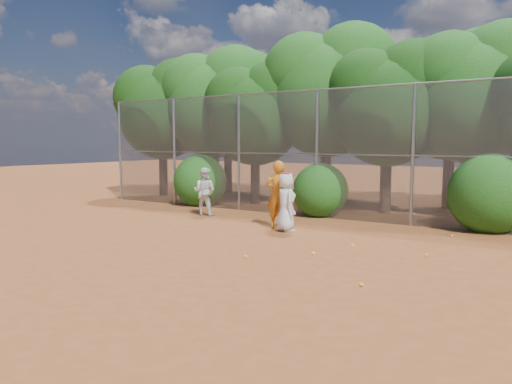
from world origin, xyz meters
The scene contains 23 objects.
ground centered at (0.00, 0.00, 0.00)m, with size 80.00×80.00×0.00m, color brown.
fence_back centered at (-0.12, 6.00, 2.05)m, with size 20.05×0.09×4.03m.
tree_0 centered at (-9.44, 8.04, 3.93)m, with size 4.38×3.81×6.00m.
tree_1 centered at (-6.94, 8.54, 4.16)m, with size 4.64×4.03×6.35m.
tree_2 centered at (-4.45, 7.83, 3.58)m, with size 3.99×3.47×5.47m.
tree_3 centered at (-1.94, 8.84, 4.40)m, with size 4.89×4.26×6.70m.
tree_4 centered at (0.55, 8.24, 3.76)m, with size 4.19×3.64×5.73m.
tree_5 centered at (3.06, 9.04, 4.05)m, with size 4.51×3.92×6.17m.
tree_9 centered at (-7.94, 10.84, 4.34)m, with size 4.83×4.20×6.62m.
tree_10 centered at (-2.93, 11.05, 4.63)m, with size 5.15×4.48×7.06m.
tree_11 centered at (2.06, 10.64, 4.16)m, with size 4.64×4.03×6.35m.
bush_0 centered at (-6.00, 6.30, 1.00)m, with size 2.00×2.00×2.00m, color #164B12.
bush_1 centered at (-1.00, 6.30, 0.90)m, with size 1.80×1.80×1.80m, color #164B12.
bush_2 centered at (4.00, 6.30, 1.10)m, with size 2.20×2.20×2.20m, color #164B12.
player_yellow centered at (-0.92, 3.50, 0.94)m, with size 0.89×0.68×1.88m.
player_teen centered at (-0.56, 3.29, 0.79)m, with size 0.91×0.87×1.59m.
player_white centered at (-4.23, 4.37, 0.78)m, with size 0.90×0.80×1.56m.
ball_0 centered at (3.39, 2.31, 0.03)m, with size 0.07×0.07×0.07m, color yellow.
ball_1 centered at (1.71, 2.38, 0.03)m, with size 0.07×0.07×0.07m, color yellow.
ball_2 centered at (3.04, -0.49, 0.03)m, with size 0.07×0.07×0.07m, color yellow.
ball_4 centered at (0.29, 0.13, 0.03)m, with size 0.07×0.07×0.07m, color yellow.
ball_5 centered at (3.37, 4.84, 0.03)m, with size 0.07×0.07×0.07m, color yellow.
ball_6 centered at (1.33, 1.17, 0.03)m, with size 0.07×0.07×0.07m, color yellow.
Camera 1 is at (6.00, -8.22, 2.41)m, focal length 35.00 mm.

